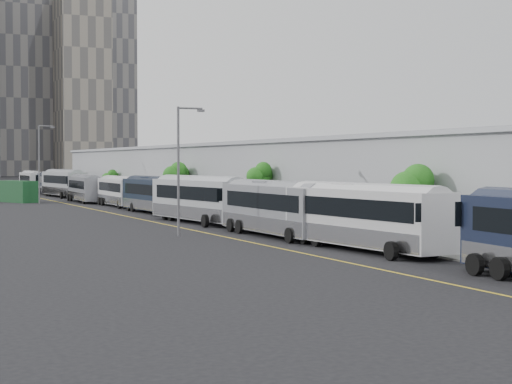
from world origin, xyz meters
TOP-DOWN VIEW (x-y plane):
  - sidewalk at (9.00, 55.00)m, footprint 10.00×170.00m
  - lane_line at (-1.50, 55.00)m, footprint 0.12×160.00m
  - depot at (12.99, 55.00)m, footprint 12.45×160.40m
  - bus_2 at (2.41, 35.32)m, footprint 3.78×13.64m
  - bus_3 at (1.87, 46.16)m, footprint 2.96×13.29m
  - bus_4 at (1.72, 60.99)m, footprint 4.12×13.91m
  - bus_5 at (2.46, 76.11)m, footprint 3.00×12.87m
  - bus_6 at (2.70, 90.18)m, footprint 2.80×12.23m
  - bus_7 at (1.65, 102.82)m, footprint 2.98×12.33m
  - bus_8 at (2.38, 119.81)m, footprint 3.94×14.18m
  - bus_9 at (2.58, 132.09)m, footprint 3.52×12.69m
  - bus_10 at (2.24, 146.36)m, footprint 2.79×12.50m
  - tree_1 at (5.43, 35.05)m, footprint 2.74×2.74m
  - tree_2 at (5.80, 57.67)m, footprint 2.00×2.00m
  - tree_3 at (5.32, 77.69)m, footprint 2.56×2.56m
  - tree_4 at (5.85, 106.35)m, footprint 1.89×1.89m
  - street_lamp_near at (-4.08, 49.26)m, footprint 2.04×0.22m
  - street_lamp_far at (-4.42, 101.05)m, footprint 2.04×0.22m
  - shipping_container at (-6.49, 106.28)m, footprint 4.52×6.84m
  - suv at (-3.62, 133.80)m, footprint 4.48×6.85m

SIDE VIEW (x-z plane):
  - lane_line at x=-1.50m, z-range 0.00..0.02m
  - sidewalk at x=9.00m, z-range 0.00..0.12m
  - suv at x=-3.62m, z-range 0.00..1.75m
  - shipping_container at x=-6.49m, z-range 0.00..2.81m
  - bus_6 at x=2.70m, z-range -0.28..3.28m
  - bus_7 at x=1.65m, z-range -0.28..3.30m
  - bus_10 at x=2.24m, z-range -0.28..3.36m
  - bus_9 at x=2.58m, z-range -0.29..3.38m
  - bus_5 at x=2.46m, z-range -0.29..3.45m
  - bus_3 at x=1.87m, z-range -0.30..3.58m
  - bus_2 at x=2.41m, z-range -0.31..3.63m
  - bus_4 at x=1.72m, z-range -0.31..3.69m
  - bus_8 at x=2.38m, z-range -0.32..3.77m
  - tree_4 at x=5.85m, z-range 0.99..4.89m
  - depot at x=12.99m, z-range -0.09..7.11m
  - tree_1 at x=5.43m, z-range 1.15..6.20m
  - tree_3 at x=5.32m, z-range 1.27..6.41m
  - tree_2 at x=5.80m, z-range 1.45..6.40m
  - street_lamp_near at x=-4.08m, z-range 0.69..9.82m
  - street_lamp_far at x=-4.42m, z-range 0.70..10.55m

